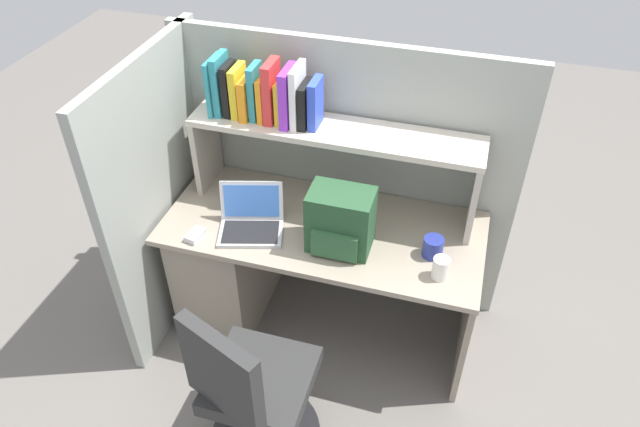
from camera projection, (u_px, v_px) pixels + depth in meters
The scene contains 12 objects.
ground_plane at pixel (322, 322), 3.43m from camera, with size 8.00×8.00×0.00m, color slate.
desk at pixel (255, 258), 3.26m from camera, with size 1.60×0.70×0.73m.
cubicle_partition_rear at pixel (342, 176), 3.22m from camera, with size 1.84×0.05×1.55m, color #939991.
cubicle_partition_left at pixel (164, 196), 3.09m from camera, with size 0.05×1.06×1.55m, color #939991.
overhead_hutch at pixel (334, 146), 2.90m from camera, with size 1.44×0.28×0.45m.
reference_books_on_shelf at pixel (265, 94), 2.83m from camera, with size 0.54×0.19×0.30m.
laptop at pixel (251, 220), 2.92m from camera, with size 0.37×0.33×0.22m.
backpack at pixel (340, 221), 2.76m from camera, with size 0.30×0.22×0.31m.
computer_mouse at pixel (195, 235), 2.89m from camera, with size 0.06×0.10×0.03m, color silver.
paper_cup at pixel (441, 268), 2.66m from camera, with size 0.08×0.08×0.11m, color white.
snack_canister at pixel (433, 247), 2.78m from camera, with size 0.10×0.10×0.10m, color navy.
office_chair at pixel (253, 396), 2.60m from camera, with size 0.53×0.55×0.93m.
Camera 1 is at (0.62, -2.17, 2.66)m, focal length 33.31 mm.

